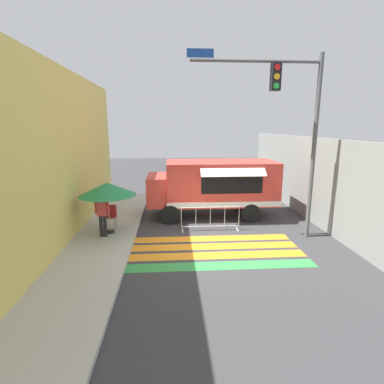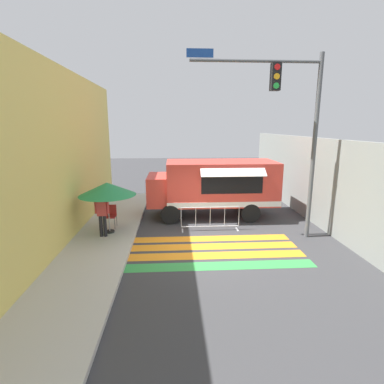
{
  "view_description": "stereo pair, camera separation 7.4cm",
  "coord_description": "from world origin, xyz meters",
  "views": [
    {
      "loc": [
        -1.19,
        -10.13,
        4.19
      ],
      "look_at": [
        -0.36,
        2.33,
        1.43
      ],
      "focal_mm": 28.0,
      "sensor_mm": 36.0,
      "label": 1
    },
    {
      "loc": [
        -1.12,
        -10.13,
        4.19
      ],
      "look_at": [
        -0.36,
        2.33,
        1.43
      ],
      "focal_mm": 28.0,
      "sensor_mm": 36.0,
      "label": 2
    }
  ],
  "objects": [
    {
      "name": "building_left_facade",
      "position": [
        -5.02,
        0.0,
        3.1
      ],
      "size": [
        0.25,
        16.0,
        6.21
      ],
      "color": "#E5D166",
      "rests_on": "ground_plane"
    },
    {
      "name": "traffic_signal_pole",
      "position": [
        3.08,
        0.52,
        4.57
      ],
      "size": [
        4.71,
        0.29,
        6.7
      ],
      "color": "#515456",
      "rests_on": "ground_plane"
    },
    {
      "name": "vendor_person",
      "position": [
        -3.8,
        0.69,
        1.12
      ],
      "size": [
        0.53,
        0.23,
        1.74
      ],
      "rotation": [
        0.0,
        0.0,
        0.09
      ],
      "color": "black",
      "rests_on": "sidewalk_left"
    },
    {
      "name": "concrete_wall_right",
      "position": [
        5.06,
        3.0,
        1.85
      ],
      "size": [
        0.2,
        16.0,
        3.7
      ],
      "color": "gray",
      "rests_on": "ground_plane"
    },
    {
      "name": "folding_chair",
      "position": [
        -3.74,
        1.78,
        0.68
      ],
      "size": [
        0.46,
        0.46,
        0.91
      ],
      "rotation": [
        0.0,
        0.0,
        0.12
      ],
      "color": "#4C4C51",
      "rests_on": "sidewalk_left"
    },
    {
      "name": "barricade_front",
      "position": [
        0.33,
        1.44,
        0.5
      ],
      "size": [
        2.38,
        0.44,
        1.0
      ],
      "color": "#B7BABF",
      "rests_on": "ground_plane"
    },
    {
      "name": "sidewalk_left",
      "position": [
        -4.83,
        0.0,
        0.06
      ],
      "size": [
        4.4,
        16.0,
        0.13
      ],
      "color": "#B7B5AD",
      "rests_on": "ground_plane"
    },
    {
      "name": "patio_umbrella",
      "position": [
        -3.65,
        1.12,
        1.86
      ],
      "size": [
        2.15,
        2.15,
        1.98
      ],
      "color": "black",
      "rests_on": "sidewalk_left"
    },
    {
      "name": "food_truck",
      "position": [
        0.61,
        3.5,
        1.55
      ],
      "size": [
        5.9,
        2.81,
        2.6
      ],
      "color": "#D13D33",
      "rests_on": "ground_plane"
    },
    {
      "name": "ground_plane",
      "position": [
        0.0,
        0.0,
        0.0
      ],
      "size": [
        60.0,
        60.0,
        0.0
      ],
      "primitive_type": "plane",
      "color": "#38383A"
    },
    {
      "name": "crosswalk_painted",
      "position": [
        0.0,
        -0.6,
        0.0
      ],
      "size": [
        6.4,
        2.84,
        0.01
      ],
      "color": "green",
      "rests_on": "ground_plane"
    }
  ]
}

